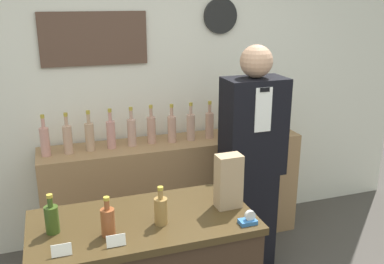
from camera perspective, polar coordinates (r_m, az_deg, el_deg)
name	(u,v)px	position (r m, az deg, el deg)	size (l,w,h in m)	color
back_wall	(141,83)	(3.60, -6.81, 6.47)	(5.20, 0.09, 2.70)	silver
back_shelf	(175,192)	(3.68, -2.31, -7.94)	(2.16, 0.41, 0.91)	#9E754C
shopkeeper	(252,164)	(3.18, 7.97, -4.27)	(0.44, 0.27, 1.73)	black
potted_plant	(266,112)	(3.80, 9.88, 2.59)	(0.22, 0.22, 0.30)	#B27047
paper_bag	(229,181)	(2.36, 4.89, -6.56)	(0.14, 0.10, 0.30)	tan
tape_dispenser	(248,220)	(2.26, 7.53, -11.50)	(0.09, 0.06, 0.07)	#2D66A8
price_card_left	(61,250)	(2.08, -17.01, -14.83)	(0.09, 0.02, 0.06)	white
price_card_right	(116,241)	(2.09, -10.10, -14.07)	(0.09, 0.02, 0.06)	white
counter_bottle_0	(52,218)	(2.25, -18.19, -10.88)	(0.07, 0.07, 0.21)	#364D1B
counter_bottle_1	(108,221)	(2.15, -11.15, -11.58)	(0.07, 0.07, 0.21)	brown
counter_bottle_2	(161,210)	(2.22, -4.17, -10.32)	(0.07, 0.07, 0.21)	olive
shelf_bottle_0	(45,141)	(3.34, -19.03, -1.09)	(0.07, 0.07, 0.32)	tan
shelf_bottle_1	(68,138)	(3.34, -16.24, -0.82)	(0.07, 0.07, 0.32)	tan
shelf_bottle_2	(90,136)	(3.36, -13.49, -0.48)	(0.07, 0.07, 0.32)	tan
shelf_bottle_3	(111,134)	(3.38, -10.75, -0.20)	(0.07, 0.07, 0.32)	tan
shelf_bottle_4	(132,131)	(3.40, -8.05, 0.08)	(0.07, 0.07, 0.32)	tan
shelf_bottle_5	(151,129)	(3.45, -5.44, 0.41)	(0.07, 0.07, 0.32)	tan
shelf_bottle_6	(172,128)	(3.46, -2.70, 0.54)	(0.07, 0.07, 0.32)	tan
shelf_bottle_7	(191,126)	(3.51, -0.16, 0.80)	(0.07, 0.07, 0.32)	tan
shelf_bottle_8	(210,124)	(3.56, 2.35, 1.02)	(0.07, 0.07, 0.32)	tan
shelf_bottle_9	(227,123)	(3.62, 4.75, 1.26)	(0.07, 0.07, 0.32)	tan
shelf_bottle_10	(244,120)	(3.70, 6.94, 1.57)	(0.07, 0.07, 0.32)	tan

